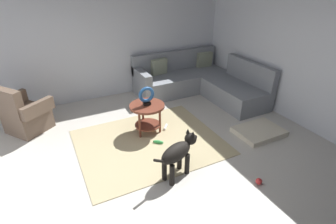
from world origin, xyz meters
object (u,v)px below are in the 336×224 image
sectional_couch (200,82)px  dog_bed_mat (259,131)px  torus_sculpture (147,96)px  dog_toy_bone (158,142)px  side_table (147,111)px  dog_toy_rope (165,127)px  dog_toy_ball (259,181)px  armchair (24,115)px  dog (178,153)px

sectional_couch → dog_bed_mat: size_ratio=2.81×
torus_sculpture → dog_toy_bone: (0.01, -0.41, -0.68)m
side_table → dog_toy_rope: side_table is taller
sectional_couch → dog_toy_ball: sectional_couch is taller
armchair → dog_toy_rope: size_ratio=5.61×
side_table → dog_toy_rope: (0.33, -0.03, -0.39)m
side_table → dog_toy_ball: side_table is taller
torus_sculpture → armchair: bearing=152.1°
armchair → dog_toy_ball: armchair is taller
torus_sculpture → dog_toy_ball: 2.15m
side_table → dog: 1.23m
dog_toy_bone → side_table: bearing=91.5°
dog_toy_ball → dog_toy_bone: (-0.81, 1.46, -0.01)m
armchair → dog_toy_ball: (2.72, -2.88, -0.28)m
dog_bed_mat → side_table: bearing=151.6°
sectional_couch → dog: sectional_couch is taller
armchair → side_table: (1.91, -1.01, 0.09)m
sectional_couch → dog_bed_mat: 1.96m
armchair → dog: bearing=3.0°
torus_sculpture → dog_toy_rope: torus_sculpture is taller
dog_bed_mat → dog_toy_rope: bearing=147.0°
dog_toy_rope → dog: bearing=-108.3°
torus_sculpture → dog_toy_bone: bearing=-88.5°
dog_bed_mat → sectional_couch: bearing=89.8°
armchair → torus_sculpture: (1.91, -1.01, 0.39)m
dog → dog_toy_rope: (0.40, 1.20, -0.35)m
torus_sculpture → dog_toy_bone: torus_sculpture is taller
side_table → dog_bed_mat: 1.99m
dog_bed_mat → dog_toy_bone: (-1.71, 0.52, -0.01)m
dog → dog_toy_ball: 1.14m
sectional_couch → armchair: same height
armchair → dog_bed_mat: 4.12m
dog_toy_rope → dog_toy_bone: (-0.32, -0.38, 0.00)m
armchair → dog_bed_mat: (3.63, -1.94, -0.28)m
dog_bed_mat → dog_toy_rope: size_ratio=4.49×
dog_bed_mat → dog_toy_rope: 1.66m
torus_sculpture → dog_toy_ball: bearing=-66.4°
dog → sectional_couch: bearing=121.1°
side_table → torus_sculpture: size_ratio=1.84×
armchair → dog_bed_mat: size_ratio=1.25×
armchair → dog_toy_bone: (1.92, -1.42, -0.29)m
side_table → dog_toy_ball: 2.08m
sectional_couch → dog: size_ratio=2.77×
armchair → dog_toy_rope: armchair is taller
torus_sculpture → dog: 1.27m
side_table → dog: (-0.06, -1.23, -0.04)m
dog_toy_ball → sectional_couch: bearing=72.5°
sectional_couch → dog: (-1.79, -2.24, 0.09)m
dog_bed_mat → dog_toy_ball: bearing=-133.8°
armchair → dog_toy_bone: 2.40m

